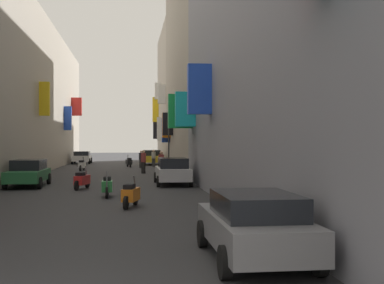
{
  "coord_description": "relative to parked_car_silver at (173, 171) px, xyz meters",
  "views": [
    {
      "loc": [
        1.43,
        -5.32,
        2.39
      ],
      "look_at": [
        4.79,
        21.88,
        2.35
      ],
      "focal_mm": 47.09,
      "sensor_mm": 36.0,
      "label": 1
    }
  ],
  "objects": [
    {
      "name": "parked_car_silver",
      "position": [
        0.0,
        0.0,
        0.0
      ],
      "size": [
        1.88,
        4.4,
        1.48
      ],
      "color": "#B7B7BC",
      "rests_on": "ground"
    },
    {
      "name": "scooter_white",
      "position": [
        -6.17,
        13.82,
        -0.31
      ],
      "size": [
        0.55,
        1.77,
        1.13
      ],
      "color": "silver",
      "rests_on": "ground"
    },
    {
      "name": "parked_car_white",
      "position": [
        -7.42,
        27.16,
        -0.07
      ],
      "size": [
        1.95,
        3.93,
        1.31
      ],
      "color": "white",
      "rests_on": "ground"
    },
    {
      "name": "pedestrian_crossing",
      "position": [
        -0.2,
        6.68,
        0.08
      ],
      "size": [
        0.49,
        0.49,
        1.71
      ],
      "color": "#2E2E2E",
      "rests_on": "ground"
    },
    {
      "name": "building_right_mid_b",
      "position": [
        4.23,
        30.2,
        6.73
      ],
      "size": [
        6.75,
        15.17,
        15.01
      ],
      "color": "#B2A899",
      "rests_on": "ground"
    },
    {
      "name": "scooter_green",
      "position": [
        -3.3,
        -5.67,
        -0.31
      ],
      "size": [
        0.46,
        1.82,
        1.13
      ],
      "color": "#287F3D",
      "rests_on": "ground"
    },
    {
      "name": "scooter_orange",
      "position": [
        -2.3,
        -9.27,
        -0.31
      ],
      "size": [
        0.7,
        1.81,
        1.13
      ],
      "color": "orange",
      "rests_on": "ground"
    },
    {
      "name": "scooter_red",
      "position": [
        -4.69,
        -2.07,
        -0.31
      ],
      "size": [
        0.74,
        1.94,
        1.13
      ],
      "color": "red",
      "rests_on": "ground"
    },
    {
      "name": "building_left_mid_b",
      "position": [
        -11.75,
        16.56,
        5.35
      ],
      "size": [
        7.12,
        42.47,
        12.24
      ],
      "color": "#B2A899",
      "rests_on": "ground"
    },
    {
      "name": "scooter_black",
      "position": [
        -2.41,
        19.16,
        -0.31
      ],
      "size": [
        0.63,
        1.83,
        1.13
      ],
      "color": "black",
      "rests_on": "ground"
    },
    {
      "name": "parked_car_grey",
      "position": [
        0.15,
        -17.7,
        -0.04
      ],
      "size": [
        1.87,
        4.1,
        1.37
      ],
      "color": "slate",
      "rests_on": "ground"
    },
    {
      "name": "pedestrian_mid_street",
      "position": [
        -1.35,
        17.45,
        -0.0
      ],
      "size": [
        0.52,
        0.52,
        1.55
      ],
      "color": "#272727",
      "rests_on": "ground"
    },
    {
      "name": "building_right_mid_a",
      "position": [
        4.24,
        12.88,
        9.19
      ],
      "size": [
        6.85,
        19.47,
        19.93
      ],
      "color": "#9E9384",
      "rests_on": "ground"
    },
    {
      "name": "parked_car_yellow",
      "position": [
        -0.12,
        23.59,
        0.01
      ],
      "size": [
        2.02,
        4.33,
        1.49
      ],
      "color": "gold",
      "rests_on": "ground"
    },
    {
      "name": "parked_car_green",
      "position": [
        -7.66,
        -0.12,
        -0.03
      ],
      "size": [
        1.87,
        4.35,
        1.41
      ],
      "color": "#236638",
      "rests_on": "ground"
    },
    {
      "name": "ground_plane",
      "position": [
        -3.76,
        7.79,
        -0.77
      ],
      "size": [
        140.0,
        140.0,
        0.0
      ],
      "primitive_type": "plane",
      "color": "#2D2D30"
    },
    {
      "name": "pedestrian_near_left",
      "position": [
        -1.33,
        9.91,
        0.09
      ],
      "size": [
        0.53,
        0.53,
        1.73
      ],
      "color": "black",
      "rests_on": "ground"
    },
    {
      "name": "traffic_light_near_corner",
      "position": [
        0.8,
        13.23,
        2.13
      ],
      "size": [
        0.26,
        0.34,
        4.27
      ],
      "color": "#2D2D2D",
      "rests_on": "ground"
    },
    {
      "name": "pedestrian_near_right",
      "position": [
        -0.13,
        19.59,
        0.02
      ],
      "size": [
        0.52,
        0.52,
        1.6
      ],
      "color": "#333333",
      "rests_on": "ground"
    }
  ]
}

